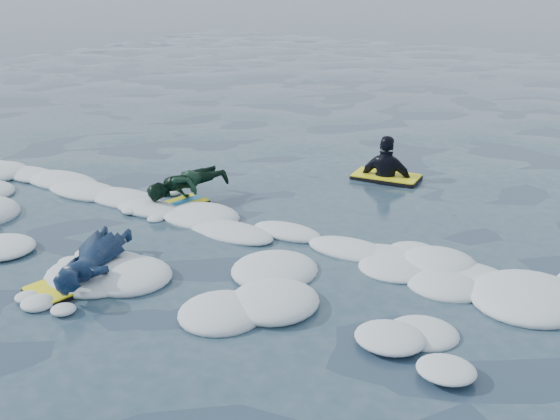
# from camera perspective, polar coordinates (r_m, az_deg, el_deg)

# --- Properties ---
(ground) EXTENTS (120.00, 120.00, 0.00)m
(ground) POSITION_cam_1_polar(r_m,az_deg,el_deg) (8.14, -11.59, -4.52)
(ground) COLOR #1B3141
(ground) RESTS_ON ground
(foam_band) EXTENTS (12.00, 3.10, 0.30)m
(foam_band) POSITION_cam_1_polar(r_m,az_deg,el_deg) (8.84, -7.02, -2.20)
(foam_band) COLOR silver
(foam_band) RESTS_ON ground
(prone_woman_unit) EXTENTS (1.13, 1.62, 0.39)m
(prone_woman_unit) POSITION_cam_1_polar(r_m,az_deg,el_deg) (7.88, -15.08, -4.07)
(prone_woman_unit) COLOR black
(prone_woman_unit) RESTS_ON ground
(prone_child_unit) EXTENTS (0.94, 1.32, 0.47)m
(prone_child_unit) POSITION_cam_1_polar(r_m,az_deg,el_deg) (9.95, -7.55, 1.83)
(prone_child_unit) COLOR black
(prone_child_unit) RESTS_ON ground
(waiting_rider_unit) EXTENTS (1.09, 0.68, 1.55)m
(waiting_rider_unit) POSITION_cam_1_polar(r_m,az_deg,el_deg) (11.13, 8.60, 2.13)
(waiting_rider_unit) COLOR black
(waiting_rider_unit) RESTS_ON ground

